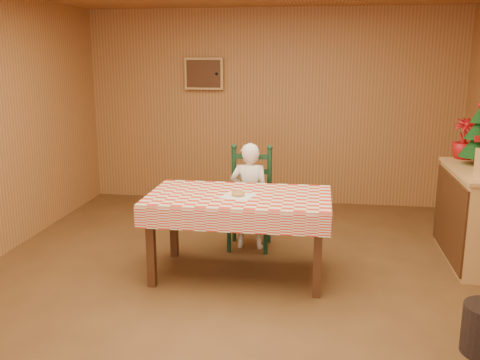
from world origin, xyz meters
name	(u,v)px	position (x,y,z in m)	size (l,w,h in m)	color
ground	(237,292)	(0.00, 0.00, 0.00)	(6.00, 6.00, 0.00)	brown
cabin_walls	(245,75)	(0.00, 0.53, 1.83)	(5.10, 6.05, 2.65)	#A8703C
dining_table	(239,203)	(-0.04, 0.39, 0.69)	(1.66, 0.96, 0.77)	#472613
ladder_chair	(250,200)	(-0.04, 1.17, 0.50)	(0.44, 0.40, 1.08)	black
seated_child	(250,196)	(-0.04, 1.12, 0.56)	(0.41, 0.27, 1.12)	white
napkin	(238,196)	(-0.04, 0.34, 0.77)	(0.26, 0.26, 0.00)	white
donut	(238,193)	(-0.04, 0.34, 0.79)	(0.12, 0.12, 0.04)	#BD9044
shelf_unit	(476,216)	(2.20, 1.06, 0.47)	(0.54, 1.24, 0.93)	tan
christmas_tree	(478,137)	(2.21, 1.31, 1.21)	(0.34, 0.34, 0.62)	#472613
flower_arrangement	(464,139)	(2.16, 1.61, 1.14)	(0.24, 0.24, 0.42)	#A60F12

